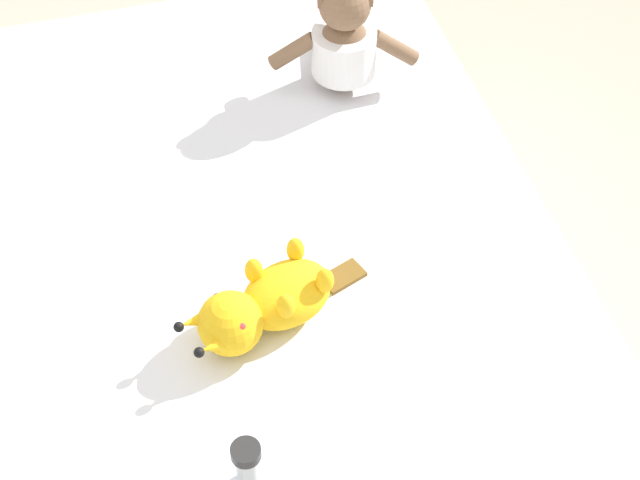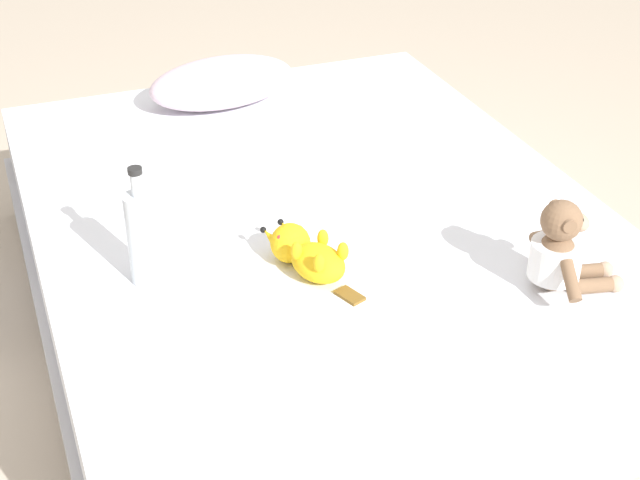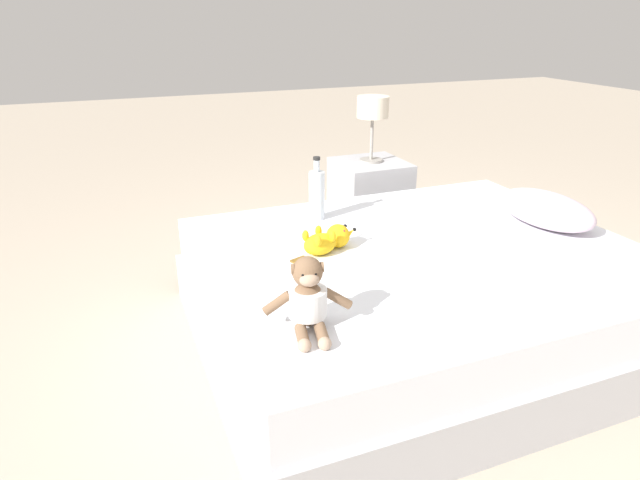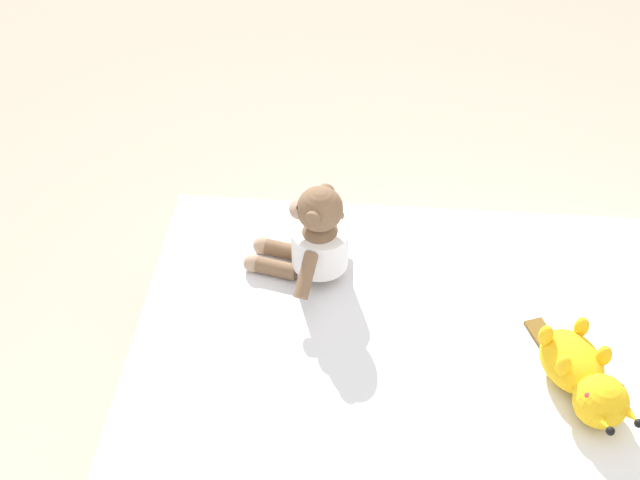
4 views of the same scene
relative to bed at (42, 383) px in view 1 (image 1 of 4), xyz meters
The scene contains 4 objects.
ground_plane 0.20m from the bed, ahead, with size 16.00×16.00×0.00m, color #B7A893.
bed is the anchor object (origin of this frame).
plush_monkey 0.83m from the bed, 59.14° to the right, with size 0.24×0.29×0.24m.
plush_yellow_creature 0.47m from the bed, 109.58° to the right, with size 0.18×0.32×0.10m.
Camera 1 is at (-1.02, -0.21, 1.64)m, focal length 54.75 mm.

